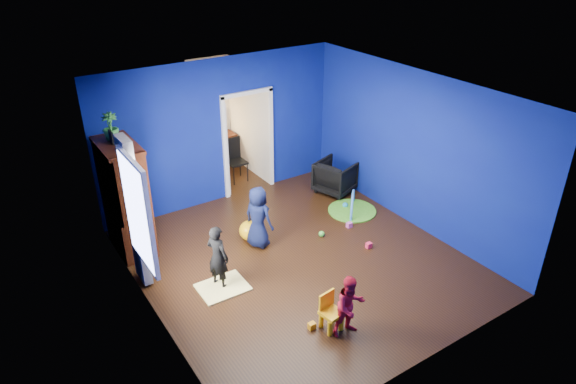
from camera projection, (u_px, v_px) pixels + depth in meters
floor at (299, 261)px, 8.70m from camera, size 5.00×5.50×0.01m
ceiling at (301, 94)px, 7.36m from camera, size 5.00×5.50×0.01m
wall_back at (221, 132)px, 10.07m from camera, size 5.00×0.02×2.90m
wall_front at (433, 272)px, 5.99m from camera, size 5.00×0.02×2.90m
wall_left at (145, 231)px, 6.81m from camera, size 0.02×5.50×2.90m
wall_right at (414, 150)px, 9.25m from camera, size 0.02×5.50×2.90m
alcove at (228, 123)px, 11.10m from camera, size 1.00×1.75×2.50m
armchair at (336, 177)px, 10.80m from camera, size 0.96×0.95×0.69m
child_black at (218, 257)px, 7.87m from camera, size 0.39×0.46×1.07m
child_navy at (258, 217)px, 8.87m from camera, size 0.54×0.65×1.13m
toddler_red at (350, 306)px, 6.96m from camera, size 0.49×0.40×0.93m
vase at (121, 144)px, 7.90m from camera, size 0.21×0.21×0.20m
potted_plant at (110, 126)px, 8.23m from camera, size 0.28×0.28×0.45m
tv_armoire at (125, 198)px, 8.63m from camera, size 0.58×1.14×1.96m
crt_tv at (127, 195)px, 8.63m from camera, size 0.46×0.70×0.54m
yellow_blanket at (223, 287)px, 8.03m from camera, size 0.76×0.61×0.03m
hopper_ball at (249, 231)px, 9.21m from camera, size 0.37×0.37×0.37m
kid_chair at (332, 314)px, 7.13m from camera, size 0.32×0.32×0.50m
play_mat at (352, 211)px, 10.20m from camera, size 0.95×0.95×0.03m
toy_arch at (352, 210)px, 10.19m from camera, size 0.62×0.66×0.85m
window_left at (136, 213)px, 7.03m from camera, size 0.03×0.95×1.55m
curtain at (135, 213)px, 7.63m from camera, size 0.14×0.42×2.40m
doorway at (248, 144)px, 10.54m from camera, size 1.16×0.10×2.10m
study_desk at (217, 151)px, 11.97m from camera, size 0.88×0.44×0.75m
desk_monitor at (213, 126)px, 11.80m from camera, size 0.40×0.05×0.32m
desk_lamp at (203, 130)px, 11.62m from camera, size 0.14×0.14×0.14m
folding_chair at (237, 161)px, 11.22m from camera, size 0.40×0.40×0.92m
book_shelf at (210, 80)px, 11.29m from camera, size 0.88×0.24×0.04m
toy_0 at (369, 245)px, 9.02m from camera, size 0.10×0.08×0.10m
toy_1 at (345, 205)px, 10.32m from camera, size 0.11×0.11×0.11m
toy_2 at (312, 326)px, 7.21m from camera, size 0.10×0.08×0.10m
toy_3 at (322, 234)px, 9.35m from camera, size 0.11×0.11×0.11m
toy_4 at (349, 225)px, 9.63m from camera, size 0.10×0.08×0.10m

